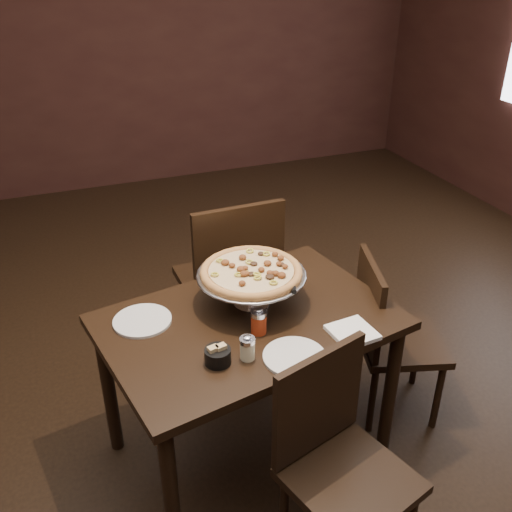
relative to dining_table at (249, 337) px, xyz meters
name	(u,v)px	position (x,y,z in m)	size (l,w,h in m)	color
room	(249,149)	(0.00, 0.00, 0.79)	(6.04, 7.04, 2.84)	black
dining_table	(249,337)	(0.00, 0.00, 0.00)	(1.25, 0.95, 0.71)	black
pizza_stand	(251,272)	(0.05, 0.10, 0.24)	(0.44, 0.44, 0.18)	silver
parmesan_shaker	(247,348)	(-0.09, -0.23, 0.14)	(0.06, 0.06, 0.10)	beige
pepper_flake_shaker	(259,321)	(0.00, -0.10, 0.15)	(0.06, 0.06, 0.11)	maroon
packet_caddy	(218,355)	(-0.20, -0.21, 0.12)	(0.09, 0.09, 0.07)	black
napkin_stack	(352,332)	(0.33, -0.24, 0.10)	(0.16, 0.16, 0.02)	white
plate_left	(142,321)	(-0.40, 0.13, 0.10)	(0.23, 0.23, 0.01)	silver
plate_near	(295,357)	(0.06, -0.29, 0.10)	(0.23, 0.23, 0.01)	silver
serving_spatula	(293,284)	(0.17, -0.04, 0.24)	(0.15, 0.15, 0.02)	silver
chair_far	(231,277)	(0.13, 0.61, -0.09)	(0.46, 0.46, 0.97)	black
chair_near	(338,457)	(0.12, -0.55, -0.16)	(0.49, 0.49, 0.84)	black
chair_side	(388,333)	(0.69, 0.01, -0.17)	(0.47, 0.47, 0.81)	black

